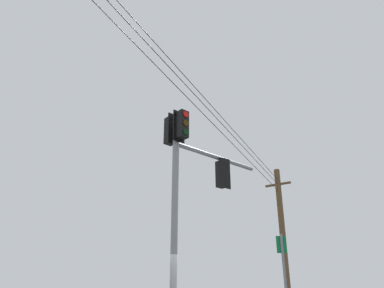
% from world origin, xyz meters
% --- Properties ---
extents(signal_mast_assembly, '(3.56, 2.14, 6.88)m').
position_xyz_m(signal_mast_assembly, '(0.60, 0.33, 4.84)').
color(signal_mast_assembly, gray).
rests_on(signal_mast_assembly, ground).
extents(utility_pole_wooden, '(0.41, 1.66, 9.17)m').
position_xyz_m(utility_pole_wooden, '(13.64, -0.38, 4.66)').
color(utility_pole_wooden, brown).
rests_on(utility_pole_wooden, ground).
extents(route_sign_primary, '(0.14, 0.26, 3.00)m').
position_xyz_m(route_sign_primary, '(0.91, -2.26, 1.79)').
color(route_sign_primary, slate).
rests_on(route_sign_primary, ground).
extents(overhead_wire_span, '(29.71, 2.11, 1.00)m').
position_xyz_m(overhead_wire_span, '(-1.21, 0.66, 8.27)').
color(overhead_wire_span, black).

